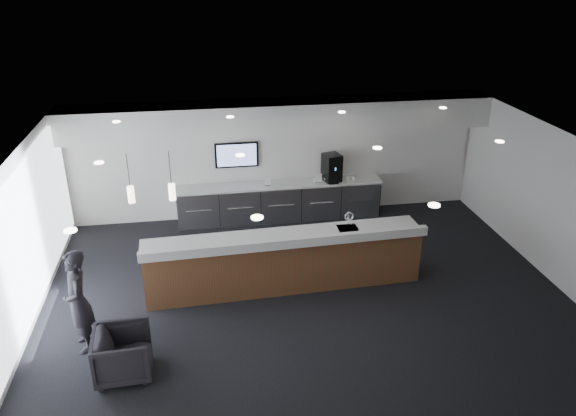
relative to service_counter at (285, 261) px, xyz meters
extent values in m
plane|color=black|center=(0.37, -0.50, -0.57)|extent=(10.00, 10.00, 0.00)
cube|color=black|center=(0.37, -0.50, 2.43)|extent=(10.00, 8.00, 0.02)
cube|color=silver|center=(0.37, 3.50, 0.93)|extent=(10.00, 0.02, 3.00)
cube|color=silver|center=(-4.63, -0.50, 0.93)|extent=(0.02, 8.00, 3.00)
cube|color=silver|center=(5.37, -0.50, 0.93)|extent=(0.02, 8.00, 3.00)
cube|color=silver|center=(0.37, 3.05, 2.08)|extent=(10.00, 0.90, 0.70)
cube|color=silver|center=(0.37, 3.47, 1.03)|extent=(9.80, 0.06, 1.40)
cube|color=silver|center=(-4.59, -0.50, 0.93)|extent=(0.04, 7.36, 2.55)
cube|color=gray|center=(0.37, 3.14, -0.12)|extent=(5.00, 0.60, 0.90)
cube|color=silver|center=(0.37, 3.14, 0.35)|extent=(5.06, 0.66, 0.05)
cylinder|color=silver|center=(-1.63, 2.82, -0.08)|extent=(0.60, 0.02, 0.02)
cylinder|color=silver|center=(-0.63, 2.82, -0.08)|extent=(0.60, 0.02, 0.02)
cylinder|color=silver|center=(0.37, 2.82, -0.08)|extent=(0.60, 0.02, 0.02)
cylinder|color=silver|center=(1.37, 2.82, -0.08)|extent=(0.60, 0.02, 0.02)
cylinder|color=silver|center=(2.37, 2.82, -0.08)|extent=(0.60, 0.02, 0.02)
cube|color=black|center=(-0.63, 3.41, 1.08)|extent=(1.05, 0.07, 0.62)
cube|color=#2B49AF|center=(-0.63, 3.37, 1.08)|extent=(0.95, 0.01, 0.54)
cylinder|color=#FFE9C6|center=(-2.03, 0.30, 1.68)|extent=(0.12, 0.12, 0.30)
cylinder|color=#FFE9C6|center=(-2.73, 0.30, 1.68)|extent=(0.12, 0.12, 0.30)
cube|color=brown|center=(0.00, 0.01, -0.05)|extent=(5.41, 0.96, 1.05)
cube|color=silver|center=(0.00, 0.01, 0.51)|extent=(5.49, 1.04, 0.06)
cube|color=silver|center=(0.02, -0.41, 0.60)|extent=(5.46, 0.33, 0.18)
cylinder|color=silver|center=(1.29, 0.16, 0.68)|extent=(0.04, 0.04, 0.28)
torus|color=silver|center=(1.29, 0.10, 0.82)|extent=(0.19, 0.04, 0.19)
cube|color=black|center=(1.67, 3.13, 0.72)|extent=(0.48, 0.51, 0.68)
cube|color=silver|center=(1.67, 2.89, 0.39)|extent=(0.24, 0.12, 0.02)
cube|color=white|center=(0.07, 3.05, 0.49)|extent=(0.16, 0.03, 0.22)
cube|color=white|center=(1.31, 3.02, 0.49)|extent=(0.18, 0.02, 0.24)
imported|color=black|center=(-2.89, -2.16, -0.18)|extent=(0.91, 0.88, 0.79)
imported|color=black|center=(-3.62, -1.35, 0.33)|extent=(0.60, 0.75, 1.80)
imported|color=white|center=(2.22, 3.07, 0.42)|extent=(0.10, 0.10, 0.10)
imported|color=white|center=(2.08, 3.07, 0.42)|extent=(0.14, 0.14, 0.10)
imported|color=white|center=(1.94, 3.07, 0.42)|extent=(0.13, 0.13, 0.10)
imported|color=white|center=(1.80, 3.07, 0.42)|extent=(0.13, 0.13, 0.10)
imported|color=white|center=(1.66, 3.07, 0.42)|extent=(0.14, 0.14, 0.10)
imported|color=white|center=(1.52, 3.07, 0.42)|extent=(0.11, 0.11, 0.10)
imported|color=white|center=(1.38, 3.07, 0.42)|extent=(0.14, 0.14, 0.10)
imported|color=white|center=(1.24, 3.07, 0.42)|extent=(0.12, 0.12, 0.10)
camera|label=1|loc=(-1.50, -9.49, 5.46)|focal=35.00mm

